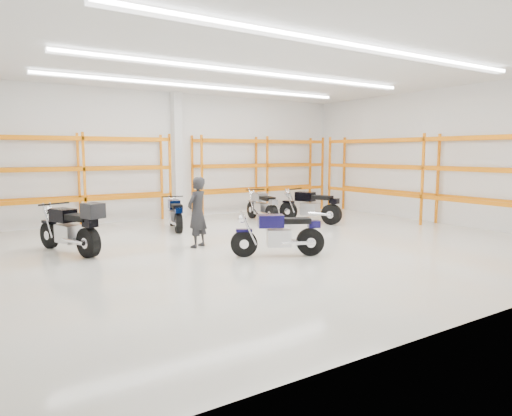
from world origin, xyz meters
TOP-DOWN VIEW (x-y plane):
  - ground at (0.00, 0.00)m, footprint 14.00×14.00m
  - room_shell at (0.00, 0.03)m, footprint 14.02×12.02m
  - motorcycle_main at (-0.46, -1.22)m, footprint 2.00×1.14m
  - motorcycle_back_a at (-4.46, 1.62)m, footprint 1.19×2.38m
  - motorcycle_back_b at (-1.10, 3.50)m, footprint 0.84×2.00m
  - motorcycle_back_c at (2.12, 3.47)m, footprint 0.74×2.20m
  - motorcycle_back_d at (3.36, 2.30)m, footprint 1.11×2.22m
  - standing_man at (-1.65, 0.75)m, footprint 0.77×0.70m
  - structural_column at (0.00, 5.82)m, footprint 0.32×0.32m
  - pallet_racking_back_left at (-3.40, 5.48)m, footprint 5.67×0.87m
  - pallet_racking_back_right at (3.40, 5.48)m, footprint 5.67×0.87m
  - pallet_racking_side at (6.48, 0.00)m, footprint 0.87×9.07m

SIDE VIEW (x-z plane):
  - ground at x=0.00m, z-range 0.00..0.00m
  - motorcycle_back_b at x=-1.10m, z-range -0.03..0.97m
  - motorcycle_main at x=-0.46m, z-range -0.03..1.03m
  - motorcycle_back_c at x=2.12m, z-range -0.03..1.05m
  - motorcycle_back_d at x=3.36m, z-range -0.04..1.11m
  - motorcycle_back_a at x=-4.46m, z-range -0.03..1.23m
  - standing_man at x=-1.65m, z-range 0.00..1.78m
  - pallet_racking_back_left at x=-3.40m, z-range 0.29..3.29m
  - pallet_racking_back_right at x=3.40m, z-range 0.29..3.29m
  - pallet_racking_side at x=6.48m, z-range 0.31..3.31m
  - structural_column at x=0.00m, z-range 0.00..4.50m
  - room_shell at x=0.00m, z-range 1.03..5.54m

